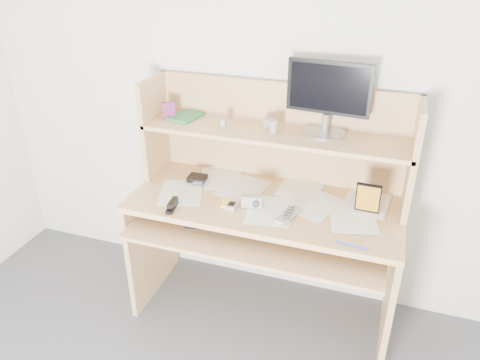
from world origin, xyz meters
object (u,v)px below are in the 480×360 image
(desk, at_px, (268,203))
(game_case, at_px, (368,198))
(monitor, at_px, (328,96))
(keyboard, at_px, (225,222))
(tv_remote, at_px, (289,215))

(desk, height_order, game_case, desk)
(game_case, bearing_deg, monitor, 148.30)
(keyboard, distance_m, tv_remote, 0.34)
(tv_remote, bearing_deg, desk, 148.35)
(desk, height_order, tv_remote, desk)
(desk, xyz_separation_m, game_case, (0.51, -0.04, 0.15))
(keyboard, relative_size, tv_remote, 2.34)
(monitor, bearing_deg, desk, -145.22)
(game_case, distance_m, monitor, 0.54)
(game_case, bearing_deg, tv_remote, -154.12)
(tv_remote, height_order, game_case, game_case)
(keyboard, distance_m, game_case, 0.72)
(keyboard, distance_m, monitor, 0.82)
(desk, relative_size, game_case, 8.34)
(game_case, bearing_deg, desk, 178.15)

